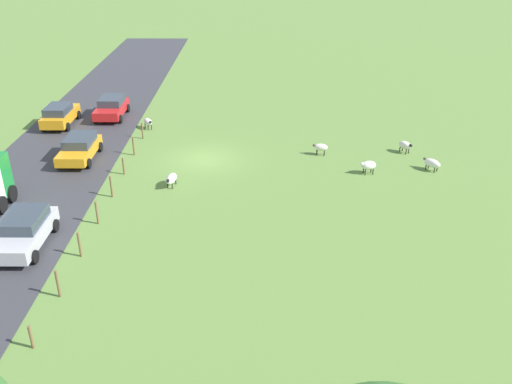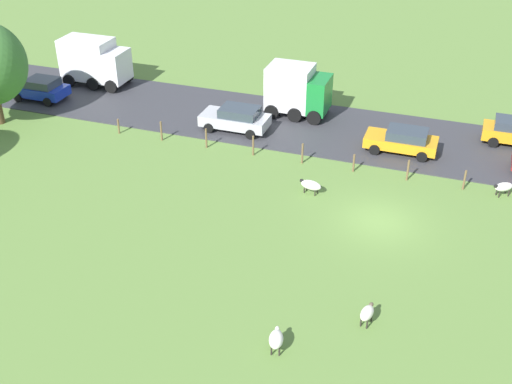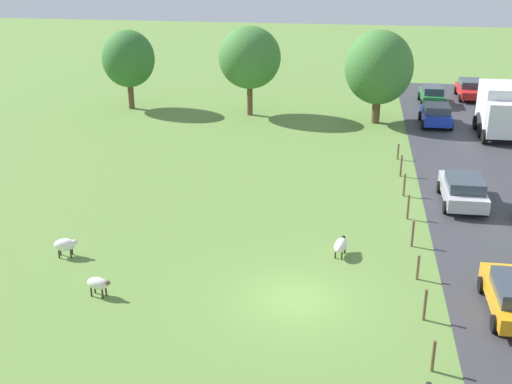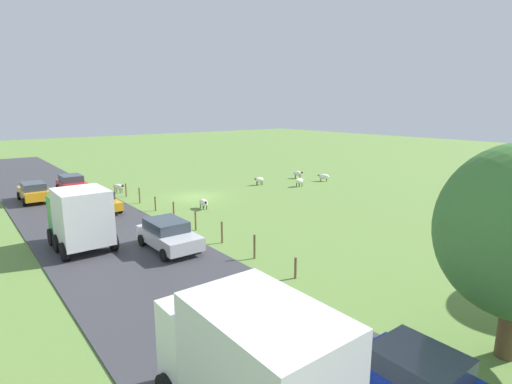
% 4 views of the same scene
% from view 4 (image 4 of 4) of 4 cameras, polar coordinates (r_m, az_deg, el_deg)
% --- Properties ---
extents(ground_plane, '(160.00, 160.00, 0.00)m').
position_cam_4_polar(ground_plane, '(35.28, -8.55, -0.69)').
color(ground_plane, olive).
extents(road_strip, '(8.00, 80.00, 0.06)m').
position_cam_4_polar(road_strip, '(31.86, -24.02, -2.95)').
color(road_strip, '#38383D').
rests_on(road_strip, ground_plane).
extents(sheep_0, '(1.06, 0.64, 0.80)m').
position_cam_4_polar(sheep_0, '(40.03, 0.46, 1.76)').
color(sheep_0, silver).
rests_on(sheep_0, ground_plane).
extents(sheep_1, '(0.99, 1.07, 0.81)m').
position_cam_4_polar(sheep_1, '(44.05, 5.99, 2.64)').
color(sheep_1, silver).
rests_on(sheep_1, ground_plane).
extents(sheep_2, '(0.98, 1.14, 0.80)m').
position_cam_4_polar(sheep_2, '(38.58, -19.04, 0.70)').
color(sheep_2, white).
rests_on(sheep_2, ground_plane).
extents(sheep_3, '(1.09, 0.74, 0.85)m').
position_cam_4_polar(sheep_3, '(39.51, 6.19, 1.59)').
color(sheep_3, white).
rests_on(sheep_3, ground_plane).
extents(sheep_4, '(1.13, 1.19, 0.76)m').
position_cam_4_polar(sheep_4, '(42.77, 9.63, 2.18)').
color(sheep_4, white).
rests_on(sheep_4, ground_plane).
extents(sheep_5, '(0.73, 1.32, 0.76)m').
position_cam_4_polar(sheep_5, '(31.00, -7.50, -1.49)').
color(sheep_5, white).
rests_on(sheep_5, ground_plane).
extents(fence_post_0, '(0.12, 0.12, 1.18)m').
position_cam_4_polar(fence_post_0, '(36.68, -18.04, 0.27)').
color(fence_post_0, brown).
rests_on(fence_post_0, ground_plane).
extents(fence_post_1, '(0.12, 0.12, 1.28)m').
position_cam_4_polar(fence_post_1, '(33.84, -16.27, -0.48)').
color(fence_post_1, brown).
rests_on(fence_post_1, ground_plane).
extents(fence_post_2, '(0.12, 0.12, 1.10)m').
position_cam_4_polar(fence_post_2, '(31.08, -14.16, -1.62)').
color(fence_post_2, brown).
rests_on(fence_post_2, ground_plane).
extents(fence_post_3, '(0.12, 0.12, 1.28)m').
position_cam_4_polar(fence_post_3, '(28.34, -11.65, -2.63)').
color(fence_post_3, brown).
rests_on(fence_post_3, ground_plane).
extents(fence_post_4, '(0.12, 0.12, 1.28)m').
position_cam_4_polar(fence_post_4, '(25.70, -8.61, -4.03)').
color(fence_post_4, brown).
rests_on(fence_post_4, ground_plane).
extents(fence_post_5, '(0.12, 0.12, 1.28)m').
position_cam_4_polar(fence_post_5, '(23.16, -4.87, -5.74)').
color(fence_post_5, brown).
rests_on(fence_post_5, ground_plane).
extents(fence_post_6, '(0.12, 0.12, 1.30)m').
position_cam_4_polar(fence_post_6, '(20.78, -0.21, -7.79)').
color(fence_post_6, brown).
rests_on(fence_post_6, ground_plane).
extents(fence_post_7, '(0.12, 0.12, 1.01)m').
position_cam_4_polar(fence_post_7, '(18.65, 5.65, -10.72)').
color(fence_post_7, brown).
rests_on(fence_post_7, ground_plane).
extents(truck_0, '(2.65, 4.94, 3.46)m').
position_cam_4_polar(truck_0, '(9.99, -0.79, -23.52)').
color(truck_0, white).
rests_on(truck_0, road_strip).
extents(truck_1, '(2.78, 4.15, 3.38)m').
position_cam_4_polar(truck_1, '(23.79, -23.77, -3.26)').
color(truck_1, '#197F33').
rests_on(truck_1, road_strip).
extents(car_1, '(2.20, 3.86, 1.57)m').
position_cam_4_polar(car_1, '(11.96, 23.03, -23.84)').
color(car_1, '#1933B2').
rests_on(car_1, road_strip).
extents(car_2, '(2.02, 4.23, 1.59)m').
position_cam_4_polar(car_2, '(37.61, -29.16, 0.07)').
color(car_2, orange).
rests_on(car_2, road_strip).
extents(car_3, '(2.10, 4.32, 1.49)m').
position_cam_4_polar(car_3, '(32.02, -21.32, -1.16)').
color(car_3, orange).
rests_on(car_3, road_strip).
extents(car_5, '(2.16, 4.17, 1.55)m').
position_cam_4_polar(car_5, '(40.09, -24.75, 1.12)').
color(car_5, red).
rests_on(car_5, road_strip).
extents(car_6, '(2.22, 4.40, 1.57)m').
position_cam_4_polar(car_6, '(22.48, -12.39, -5.90)').
color(car_6, '#B7B7BC').
rests_on(car_6, road_strip).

